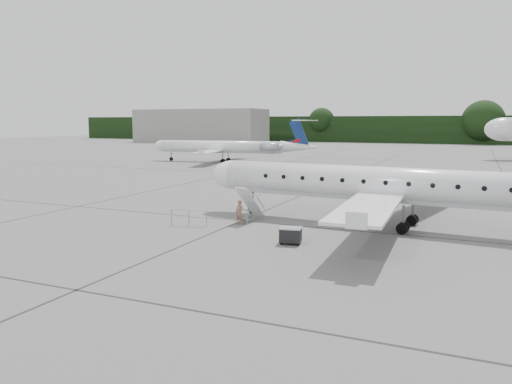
% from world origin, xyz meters
% --- Properties ---
extents(ground, '(320.00, 320.00, 0.00)m').
position_xyz_m(ground, '(0.00, 0.00, 0.00)').
color(ground, slate).
rests_on(ground, ground).
extents(treeline, '(260.00, 4.00, 8.00)m').
position_xyz_m(treeline, '(0.00, 130.00, 4.00)').
color(treeline, black).
rests_on(treeline, ground).
extents(terminal_building, '(40.00, 14.00, 10.00)m').
position_xyz_m(terminal_building, '(-70.00, 110.00, 5.00)').
color(terminal_building, gray).
rests_on(terminal_building, ground).
extents(main_regional_jet, '(29.91, 22.71, 7.25)m').
position_xyz_m(main_regional_jet, '(2.91, 6.40, 3.62)').
color(main_regional_jet, silver).
rests_on(main_regional_jet, ground).
extents(airstair, '(1.06, 2.49, 2.27)m').
position_xyz_m(airstair, '(-5.67, 4.87, 1.14)').
color(airstair, silver).
rests_on(airstair, ground).
extents(passenger, '(0.62, 0.47, 1.52)m').
position_xyz_m(passenger, '(-5.79, 3.51, 0.76)').
color(passenger, brown).
rests_on(passenger, ground).
extents(safety_railing, '(2.14, 0.67, 1.00)m').
position_xyz_m(safety_railing, '(-8.44, 1.88, 0.50)').
color(safety_railing, '#95999D').
rests_on(safety_railing, ground).
extents(baggage_cart, '(1.22, 1.05, 0.93)m').
position_xyz_m(baggage_cart, '(-1.22, 0.11, 0.47)').
color(baggage_cart, black).
rests_on(baggage_cart, ground).
extents(bg_regional_left, '(27.24, 20.88, 6.68)m').
position_xyz_m(bg_regional_left, '(-29.40, 45.75, 3.34)').
color(bg_regional_left, silver).
rests_on(bg_regional_left, ground).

